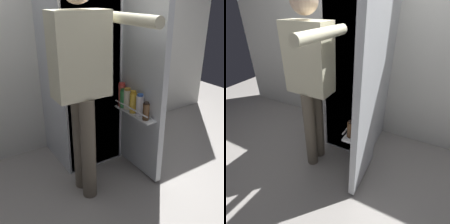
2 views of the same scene
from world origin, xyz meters
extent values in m
plane|color=gray|center=(0.00, 0.00, 0.00)|extent=(6.35, 6.35, 0.00)
cube|color=silver|center=(0.00, 0.92, 1.22)|extent=(4.40, 0.10, 2.43)
cube|color=silver|center=(0.00, 0.56, 0.90)|extent=(0.58, 0.62, 1.81)
cube|color=white|center=(0.00, 0.25, 0.90)|extent=(0.54, 0.01, 1.77)
cube|color=white|center=(0.00, 0.30, 1.00)|extent=(0.50, 0.09, 0.01)
cube|color=silver|center=(0.32, -0.03, 0.92)|extent=(0.06, 0.56, 1.77)
cube|color=white|center=(0.24, -0.03, 0.61)|extent=(0.10, 0.48, 0.01)
cylinder|color=silver|center=(0.20, -0.03, 0.67)|extent=(0.01, 0.46, 0.01)
cylinder|color=gold|center=(0.24, -0.01, 0.71)|extent=(0.06, 0.06, 0.18)
cylinder|color=#BC8419|center=(0.24, -0.01, 0.81)|extent=(0.05, 0.05, 0.02)
cylinder|color=green|center=(0.23, 0.14, 0.70)|extent=(0.06, 0.06, 0.16)
cylinder|color=#195B28|center=(0.23, 0.14, 0.79)|extent=(0.05, 0.05, 0.02)
cylinder|color=white|center=(0.24, -0.10, 0.71)|extent=(0.07, 0.07, 0.18)
cylinder|color=#335BB2|center=(0.24, -0.10, 0.81)|extent=(0.05, 0.05, 0.02)
cylinder|color=brown|center=(0.24, -0.19, 0.69)|extent=(0.06, 0.06, 0.14)
cylinder|color=black|center=(0.24, -0.19, 0.77)|extent=(0.04, 0.04, 0.02)
cylinder|color=#EDE5CC|center=(0.25, 0.09, 0.71)|extent=(0.07, 0.07, 0.18)
cylinder|color=#B78933|center=(0.25, 0.09, 0.81)|extent=(0.06, 0.06, 0.02)
cylinder|color=#DB4C47|center=(0.24, 0.17, 0.72)|extent=(0.07, 0.07, 0.21)
cylinder|color=#B22D28|center=(0.24, 0.17, 0.83)|extent=(0.06, 0.06, 0.02)
cylinder|color=red|center=(0.07, 0.30, 1.04)|extent=(0.08, 0.08, 0.08)
cylinder|color=#665B4C|center=(-0.26, 0.05, 0.44)|extent=(0.12, 0.12, 0.87)
cylinder|color=#665B4C|center=(-0.26, -0.10, 0.44)|extent=(0.12, 0.12, 0.87)
cube|color=beige|center=(-0.26, -0.02, 1.18)|extent=(0.42, 0.23, 0.62)
cylinder|color=beige|center=(-0.26, 0.19, 1.16)|extent=(0.08, 0.08, 0.58)
cylinder|color=beige|center=(0.03, -0.24, 1.43)|extent=(0.09, 0.58, 0.08)
camera|label=1|loc=(-1.12, -1.78, 1.59)|focal=43.79mm
camera|label=2|loc=(0.72, -1.35, 1.61)|focal=29.50mm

